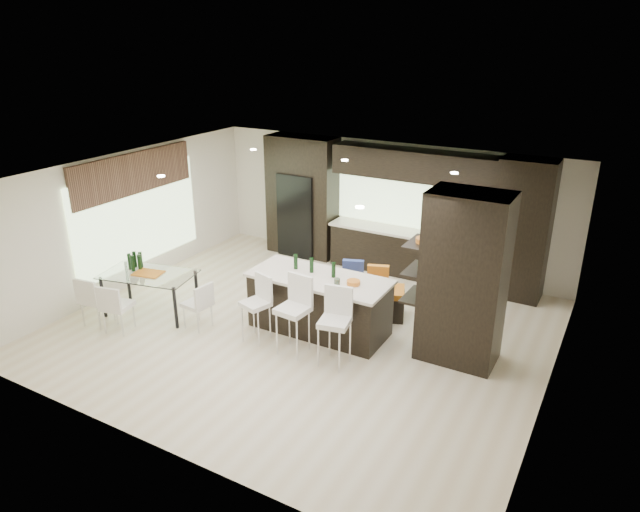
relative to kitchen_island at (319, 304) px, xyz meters
The scene contains 22 objects.
ground 0.58m from the kitchen_island, 159.68° to the right, with size 8.00×8.00×0.00m, color beige.
back_wall 3.51m from the kitchen_island, 94.54° to the left, with size 8.00×0.02×2.70m, color white.
left_wall 4.35m from the kitchen_island, behind, with size 0.02×7.00×2.70m, color white.
right_wall 3.83m from the kitchen_island, ahead, with size 0.02×7.00×2.70m, color white.
ceiling 2.22m from the kitchen_island, 159.68° to the right, with size 8.00×7.00×0.02m, color white.
window_left 4.32m from the kitchen_island, behind, with size 0.04×3.20×1.90m, color #B2D199.
window_back 3.54m from the kitchen_island, 84.39° to the left, with size 3.40×0.04×1.20m, color #B2D199.
stone_accent 4.55m from the kitchen_island, behind, with size 0.08×3.00×0.80m, color brown.
ceiling_spots 2.20m from the kitchen_island, 150.90° to the left, with size 4.00×3.00×0.02m, color white.
back_cabinetry 3.19m from the kitchen_island, 85.71° to the left, with size 6.80×0.68×2.70m, color black.
refrigerator 3.75m from the kitchen_island, 125.69° to the left, with size 0.90×0.68×1.90m, color black.
partition_column 2.50m from the kitchen_island, ahead, with size 1.20×0.80×2.70m, color black.
kitchen_island is the anchor object (origin of this frame).
stool_left 1.11m from the kitchen_island, 131.98° to the right, with size 0.41×0.41×0.92m, color white.
stool_mid 0.85m from the kitchen_island, 90.00° to the right, with size 0.46×0.46×1.04m, color white.
stool_right 1.12m from the kitchen_island, 48.66° to the right, with size 0.45×0.45×1.01m, color white.
bench 1.01m from the kitchen_island, 64.02° to the left, with size 1.44×0.55×0.55m, color black.
floor_vase 0.49m from the kitchen_island, 24.37° to the right, with size 0.42×0.42×1.14m, color #424C37, non-canonical shape.
dining_table 3.14m from the kitchen_island, 162.32° to the right, with size 1.62×0.91×0.78m, color white.
chair_near 3.44m from the kitchen_island, 150.19° to the right, with size 0.45×0.45×0.82m, color white.
chair_far 3.89m from the kitchen_island, 153.81° to the right, with size 0.46×0.46×0.85m, color white.
chair_end 2.11m from the kitchen_island, 153.19° to the right, with size 0.42×0.42×0.78m, color white.
Camera 1 is at (4.57, -7.50, 4.82)m, focal length 32.00 mm.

